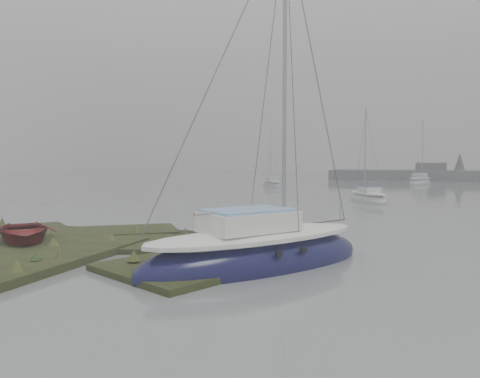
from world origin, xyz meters
name	(u,v)px	position (x,y,z in m)	size (l,w,h in m)	color
ground	(327,193)	(0.00, 30.00, 0.00)	(160.00, 160.00, 0.00)	slate
sailboat_main	(257,255)	(2.42, 0.99, 0.31)	(6.07, 7.12, 10.03)	#0F1038
sailboat_white	(368,198)	(3.91, 22.39, 0.22)	(3.64, 5.17, 7.00)	silver
sailboat_far_a	(272,185)	(-7.17, 38.01, 0.21)	(3.80, 4.97, 6.82)	#A6A9B0
sailboat_far_b	(420,182)	(8.21, 48.73, 0.26)	(3.56, 6.32, 8.48)	silver
sailboat_far_c	(370,178)	(1.67, 61.07, 0.24)	(5.66, 2.66, 7.67)	#ADB3B7
dinghy	(23,232)	(-5.46, 1.00, 0.54)	(2.23, 3.12, 0.65)	maroon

